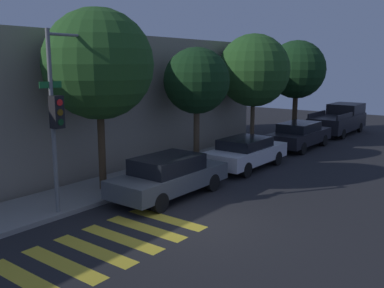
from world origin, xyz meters
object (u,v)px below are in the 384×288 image
object	(u,v)px
pickup_truck	(339,119)
tree_near_corner	(98,65)
tree_behind_truck	(297,70)
sedan_middle	(246,152)
sedan_far_end	(299,135)
tree_far_end	(254,71)
sedan_near_corner	(169,176)
tree_midblock	(197,81)
traffic_light_pole	(66,96)

from	to	relation	value
pickup_truck	tree_near_corner	xyz separation A→B (m)	(-17.64, 2.13, 3.42)
tree_near_corner	tree_behind_truck	bearing A→B (deg)	0.00
sedan_middle	tree_behind_truck	xyz separation A→B (m)	(9.59, 2.13, 3.31)
sedan_far_end	tree_far_end	xyz separation A→B (m)	(-1.22, 2.13, 3.30)
sedan_far_end	tree_near_corner	xyz separation A→B (m)	(-11.49, 2.13, 3.61)
sedan_near_corner	tree_midblock	bearing A→B (deg)	26.07
sedan_near_corner	tree_midblock	world-z (taller)	tree_midblock
pickup_truck	tree_near_corner	distance (m)	18.10
sedan_middle	tree_behind_truck	distance (m)	10.37
sedan_near_corner	sedan_far_end	bearing A→B (deg)	0.00
pickup_truck	tree_far_end	bearing A→B (deg)	163.92
traffic_light_pole	sedan_far_end	size ratio (longest dim) A/B	1.16
pickup_truck	tree_behind_truck	world-z (taller)	tree_behind_truck
sedan_near_corner	tree_near_corner	xyz separation A→B (m)	(-1.00, 2.13, 3.61)
pickup_truck	sedan_far_end	bearing A→B (deg)	-180.00
sedan_middle	tree_midblock	size ratio (longest dim) A/B	0.84
sedan_middle	sedan_far_end	size ratio (longest dim) A/B	0.93
pickup_truck	tree_midblock	world-z (taller)	tree_midblock
sedan_near_corner	pickup_truck	world-z (taller)	pickup_truck
sedan_near_corner	sedan_far_end	xyz separation A→B (m)	(10.49, 0.00, -0.00)
tree_behind_truck	traffic_light_pole	bearing A→B (deg)	-177.20
tree_midblock	tree_behind_truck	world-z (taller)	tree_behind_truck
sedan_far_end	pickup_truck	distance (m)	6.16
tree_midblock	tree_far_end	size ratio (longest dim) A/B	0.86
traffic_light_pole	tree_midblock	bearing A→B (deg)	6.69
tree_near_corner	tree_far_end	distance (m)	10.27
sedan_middle	tree_midblock	xyz separation A→B (m)	(-0.64, 2.13, 2.94)
tree_far_end	tree_behind_truck	bearing A→B (deg)	0.00
tree_midblock	sedan_far_end	bearing A→B (deg)	-19.12
traffic_light_pole	tree_far_end	distance (m)	12.26
traffic_light_pole	pickup_truck	xyz separation A→B (m)	(19.60, -1.27, -2.55)
sedan_near_corner	tree_behind_truck	distance (m)	15.09
sedan_far_end	tree_near_corner	bearing A→B (deg)	169.51
tree_behind_truck	sedan_middle	bearing A→B (deg)	-167.50
tree_midblock	tree_far_end	bearing A→B (deg)	0.00
tree_midblock	tree_far_end	distance (m)	4.93
tree_far_end	traffic_light_pole	bearing A→B (deg)	-175.99
traffic_light_pole	sedan_middle	size ratio (longest dim) A/B	1.24
sedan_middle	tree_midblock	bearing A→B (deg)	106.65
traffic_light_pole	tree_near_corner	world-z (taller)	tree_near_corner
sedan_near_corner	pickup_truck	size ratio (longest dim) A/B	0.82
sedan_far_end	tree_near_corner	world-z (taller)	tree_near_corner
sedan_far_end	pickup_truck	size ratio (longest dim) A/B	0.84
traffic_light_pole	sedan_near_corner	size ratio (longest dim) A/B	1.20
traffic_light_pole	sedan_middle	distance (m)	8.51
sedan_middle	tree_near_corner	distance (m)	7.32
traffic_light_pole	tree_near_corner	xyz separation A→B (m)	(1.96, 0.86, 0.87)
traffic_light_pole	tree_midblock	xyz separation A→B (m)	(7.31, 0.86, 0.17)
pickup_truck	tree_far_end	size ratio (longest dim) A/B	0.92
pickup_truck	tree_far_end	distance (m)	8.29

